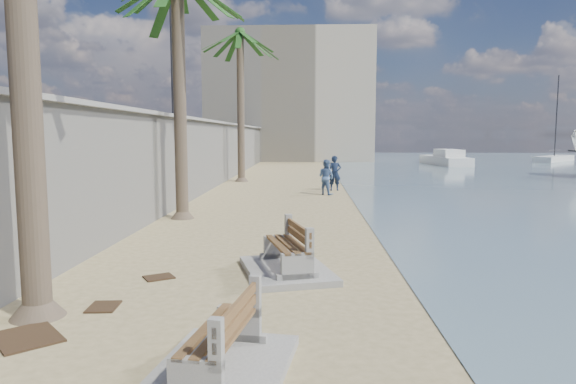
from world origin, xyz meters
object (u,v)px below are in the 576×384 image
object	(u,v)px
bench_near	(220,344)
person_a	(335,171)
palm_back	(240,35)
bench_far	(287,253)
yacht_far	(445,161)
sailboat_west	(554,159)
person_b	(326,175)

from	to	relation	value
bench_near	person_a	xyz separation A→B (m)	(2.39, 20.52, 0.62)
palm_back	bench_far	bearing A→B (deg)	-80.08
yacht_far	sailboat_west	xyz separation A→B (m)	(13.36, 6.59, -0.04)
palm_back	bench_near	bearing A→B (deg)	-83.14
person_b	sailboat_west	xyz separation A→B (m)	(25.57, 31.81, -0.62)
palm_back	person_b	xyz separation A→B (m)	(4.94, -6.81, -7.80)
palm_back	yacht_far	distance (m)	26.52
palm_back	yacht_far	xyz separation A→B (m)	(17.15, 18.41, -8.38)
person_b	yacht_far	size ratio (longest dim) A/B	0.22
yacht_far	sailboat_west	bearing A→B (deg)	-69.09
person_b	yacht_far	bearing A→B (deg)	-77.21
sailboat_west	yacht_far	bearing A→B (deg)	-153.73
bench_near	person_a	world-z (taller)	person_a
palm_back	sailboat_west	distance (m)	40.33
person_b	yacht_far	distance (m)	28.03
bench_far	yacht_far	size ratio (longest dim) A/B	0.33
bench_near	palm_back	world-z (taller)	palm_back
person_a	person_b	size ratio (longest dim) A/B	1.10
bench_near	sailboat_west	world-z (taller)	sailboat_west
person_a	sailboat_west	size ratio (longest dim) A/B	0.22
bench_far	sailboat_west	bearing A→B (deg)	59.66
bench_far	person_b	world-z (taller)	person_b
yacht_far	person_b	bearing A→B (deg)	148.81
bench_far	person_b	xyz separation A→B (m)	(1.29, 14.07, 0.50)
bench_far	person_a	bearing A→B (deg)	83.57
person_a	bench_far	bearing A→B (deg)	-100.53
person_b	yacht_far	world-z (taller)	person_b
palm_back	person_a	world-z (taller)	palm_back
palm_back	person_b	bearing A→B (deg)	-54.04
person_a	yacht_far	size ratio (longest dim) A/B	0.25
bench_far	person_a	size ratio (longest dim) A/B	1.33
bench_near	yacht_far	distance (m)	46.05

